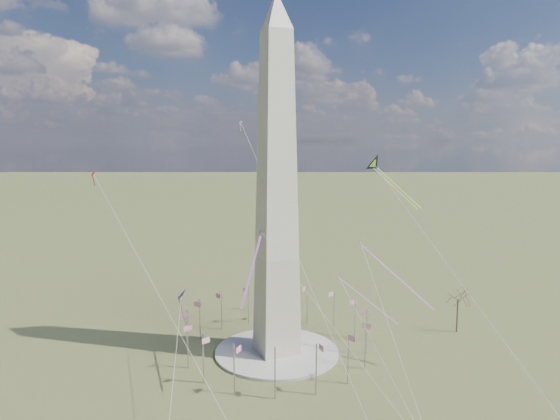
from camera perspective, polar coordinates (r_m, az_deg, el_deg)
name	(u,v)px	position (r m, az deg, el deg)	size (l,w,h in m)	color
ground	(277,353)	(151.43, -0.38, -16.04)	(2000.00, 2000.00, 0.00)	#50582C
plaza	(277,352)	(151.27, -0.38, -15.90)	(36.00, 36.00, 0.80)	#AFADA0
washington_monument	(277,190)	(139.09, -0.39, 2.33)	(15.56, 15.56, 100.00)	#BBB19D
flagpole_ring	(277,329)	(148.63, -0.38, -13.48)	(54.40, 54.40, 13.00)	#AEB0B5
tree_near	(458,297)	(172.26, 19.69, -9.35)	(9.40, 9.40, 16.46)	#46372A
kite_delta_black	(376,167)	(170.02, 10.94, 4.89)	(11.62, 20.24, 16.59)	black
kite_diamond_purple	(182,298)	(143.19, -11.17, -9.87)	(2.64, 3.69, 10.78)	#361C81
kite_streamer_left	(384,264)	(145.69, 11.77, -6.06)	(11.95, 22.33, 16.62)	#FF2832
kite_streamer_mid	(255,257)	(129.18, -2.90, -5.35)	(13.14, 19.82, 15.50)	#FF2832
kite_streamer_right	(358,292)	(160.08, 8.94, -9.28)	(13.97, 16.34, 13.93)	#FF2832
kite_small_red	(93,175)	(163.12, -20.57, 3.78)	(1.20, 2.01, 4.70)	red
kite_small_white	(241,124)	(184.08, -4.51, 9.82)	(1.05, 1.73, 4.01)	white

